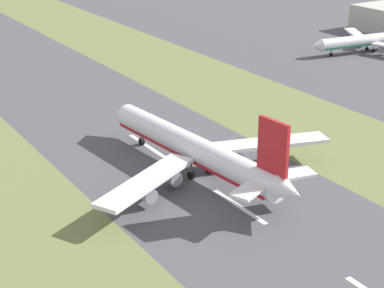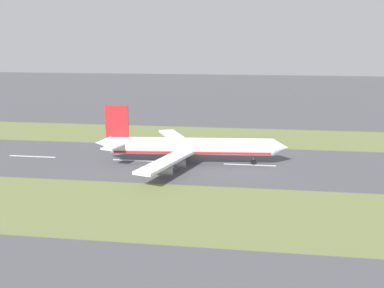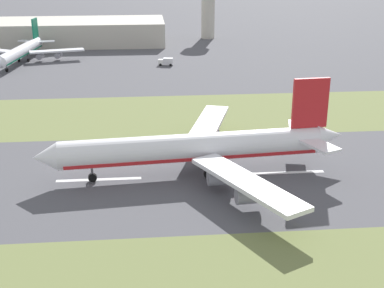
# 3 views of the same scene
# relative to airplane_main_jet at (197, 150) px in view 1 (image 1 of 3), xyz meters

# --- Properties ---
(ground_plane) EXTENTS (800.00, 800.00, 0.00)m
(ground_plane) POSITION_rel_airplane_main_jet_xyz_m (-1.22, -3.89, -6.02)
(ground_plane) COLOR #4C4C51
(grass_median_west) EXTENTS (40.00, 600.00, 0.01)m
(grass_median_west) POSITION_rel_airplane_main_jet_xyz_m (-46.22, -3.89, -6.02)
(grass_median_west) COLOR olive
(grass_median_west) RESTS_ON ground
(grass_median_east) EXTENTS (40.00, 600.00, 0.01)m
(grass_median_east) POSITION_rel_airplane_main_jet_xyz_m (43.78, -3.89, -6.02)
(grass_median_east) COLOR olive
(grass_median_east) RESTS_ON ground
(centreline_dash_mid) EXTENTS (1.20, 18.00, 0.01)m
(centreline_dash_mid) POSITION_rel_airplane_main_jet_xyz_m (-1.22, -18.10, -6.01)
(centreline_dash_mid) COLOR silver
(centreline_dash_mid) RESTS_ON ground
(centreline_dash_far) EXTENTS (1.20, 18.00, 0.01)m
(centreline_dash_far) POSITION_rel_airplane_main_jet_xyz_m (-1.22, 21.90, -6.01)
(centreline_dash_far) COLOR silver
(centreline_dash_far) RESTS_ON ground
(airplane_main_jet) EXTENTS (63.88, 67.22, 20.20)m
(airplane_main_jet) POSITION_rel_airplane_main_jet_xyz_m (0.00, 0.00, 0.00)
(airplane_main_jet) COLOR white
(airplane_main_jet) RESTS_ON ground
(airplane_parked_apron) EXTENTS (52.36, 49.53, 15.76)m
(airplane_parked_apron) POSITION_rel_airplane_main_jet_xyz_m (122.71, 62.48, -1.32)
(airplane_parked_apron) COLOR silver
(airplane_parked_apron) RESTS_ON ground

